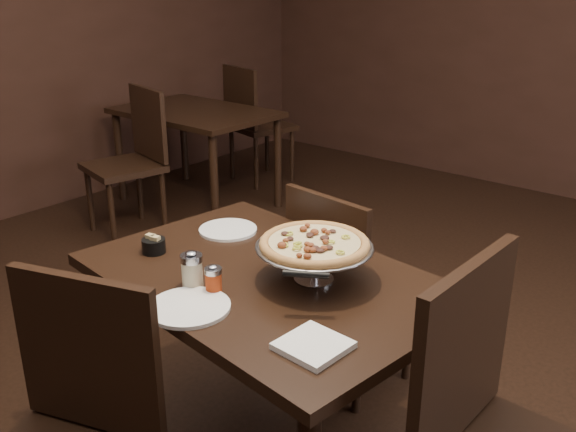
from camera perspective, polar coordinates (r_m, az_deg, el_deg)
The scene contains 14 objects.
room at distance 1.91m, azimuth 1.96°, elevation 13.89°, with size 6.04×7.04×2.84m.
dining_table at distance 2.10m, azimuth -1.94°, elevation -7.55°, with size 1.25×0.91×0.73m.
background_table at distance 4.71m, azimuth -8.22°, elevation 8.21°, with size 1.13×0.75×0.70m.
pizza_stand at distance 1.97m, azimuth 2.37°, elevation -2.50°, with size 0.37×0.37×0.15m.
parmesan_shaker at distance 1.98m, azimuth -8.54°, elevation -4.76°, with size 0.07×0.07×0.12m.
pepper_flake_shaker at distance 1.94m, azimuth -6.64°, elevation -5.65°, with size 0.05×0.05×0.09m.
packet_caddy at distance 2.25m, azimuth -11.86°, elevation -2.55°, with size 0.08×0.08×0.06m.
napkin_stack at distance 1.68m, azimuth 2.27°, elevation -11.43°, with size 0.16×0.16×0.02m, color white.
plate_left at distance 2.39m, azimuth -5.36°, elevation -1.22°, with size 0.22×0.22×0.01m, color white.
plate_near at distance 1.87m, azimuth -8.79°, elevation -8.02°, with size 0.24×0.24×0.01m, color white.
serving_spatula at distance 1.78m, azimuth 1.61°, elevation -5.27°, with size 0.17×0.17×0.02m.
chair_far at distance 2.57m, azimuth 5.02°, elevation -5.97°, with size 0.45×0.45×0.87m.
bg_chair_far at distance 5.20m, azimuth -3.08°, elevation 8.52°, with size 0.53×0.53×0.94m.
bg_chair_near at distance 4.29m, azimuth -13.60°, elevation 5.22°, with size 0.52×0.52×0.94m.
Camera 1 is at (1.22, -1.47, 1.64)m, focal length 40.00 mm.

